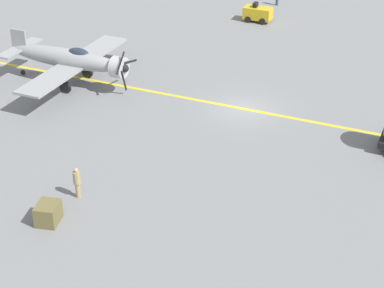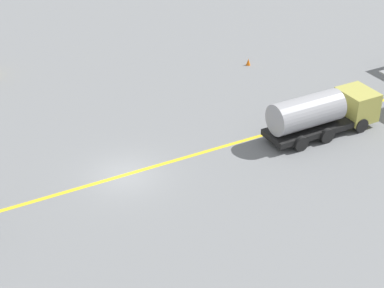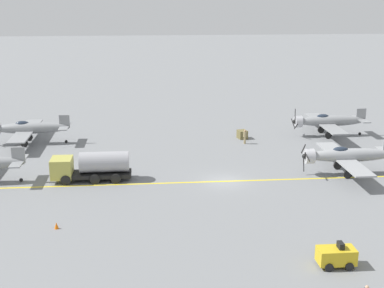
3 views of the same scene
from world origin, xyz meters
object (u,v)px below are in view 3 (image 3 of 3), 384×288
at_px(airplane_near_center, 347,156).
at_px(traffic_cone, 56,226).
at_px(ground_crew_walking, 245,136).
at_px(airplane_far_right, 29,128).
at_px(airplane_near_right, 328,121).
at_px(supply_crate_by_tanker, 242,134).
at_px(tow_tractor, 336,256).
at_px(fuel_tanker, 91,166).

distance_m(airplane_near_center, traffic_cone, 30.62).
distance_m(airplane_near_center, ground_crew_walking, 15.22).
height_order(airplane_far_right, airplane_near_right, airplane_near_right).
height_order(airplane_far_right, supply_crate_by_tanker, airplane_far_right).
height_order(airplane_far_right, tow_tractor, airplane_far_right).
bearing_deg(airplane_far_right, fuel_tanker, -137.25).
distance_m(airplane_near_right, supply_crate_by_tanker, 11.70).
relative_size(airplane_near_center, fuel_tanker, 1.50).
bearing_deg(fuel_tanker, supply_crate_by_tanker, -51.00).
bearing_deg(airplane_near_center, fuel_tanker, 82.92).
distance_m(airplane_near_center, supply_crate_by_tanker, 17.36).
height_order(fuel_tanker, ground_crew_walking, fuel_tanker).
bearing_deg(airplane_far_right, ground_crew_walking, -84.15).
xyz_separation_m(fuel_tanker, traffic_cone, (-11.61, 1.79, -1.24)).
height_order(airplane_far_right, airplane_near_center, airplane_far_right).
relative_size(fuel_tanker, ground_crew_walking, 4.37).
bearing_deg(airplane_near_right, tow_tractor, 177.28).
height_order(airplane_near_center, supply_crate_by_tanker, airplane_near_center).
bearing_deg(traffic_cone, fuel_tanker, -8.77).
distance_m(airplane_near_right, ground_crew_walking, 12.15).
bearing_deg(fuel_tanker, airplane_near_center, -90.75).
relative_size(airplane_far_right, airplane_near_right, 1.00).
relative_size(fuel_tanker, supply_crate_by_tanker, 6.10).
xyz_separation_m(tow_tractor, traffic_cone, (8.05, 20.42, -0.52)).
bearing_deg(ground_crew_walking, supply_crate_by_tanker, -3.21).
height_order(ground_crew_walking, traffic_cone, ground_crew_walking).
distance_m(airplane_near_right, traffic_cone, 41.52).
bearing_deg(airplane_near_right, airplane_far_right, 105.91).
bearing_deg(tow_tractor, airplane_near_right, -17.93).
distance_m(airplane_far_right, traffic_cone, 27.35).
relative_size(tow_tractor, traffic_cone, 4.73).
distance_m(fuel_tanker, supply_crate_by_tanker, 23.56).
height_order(airplane_near_right, traffic_cone, airplane_near_right).
height_order(supply_crate_by_tanker, traffic_cone, supply_crate_by_tanker).
relative_size(airplane_near_right, airplane_near_center, 1.00).
height_order(airplane_near_right, supply_crate_by_tanker, airplane_near_right).
bearing_deg(tow_tractor, traffic_cone, 68.48).
bearing_deg(traffic_cone, airplane_near_center, -68.38).
distance_m(airplane_near_center, fuel_tanker, 26.64).
xyz_separation_m(airplane_far_right, tow_tractor, (-34.35, -27.73, -1.22)).
distance_m(airplane_far_right, airplane_near_right, 39.00).
height_order(airplane_near_center, ground_crew_walking, airplane_near_center).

